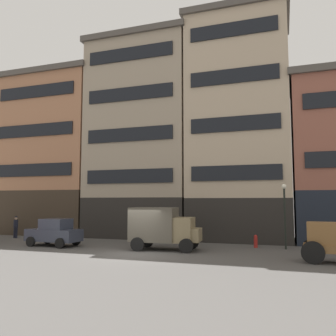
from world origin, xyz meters
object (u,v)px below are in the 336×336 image
at_px(cargo_wagon, 334,240).
at_px(sedan_light, 54,232).
at_px(pedestrian_officer, 16,226).
at_px(streetlamp_curbside, 285,207).
at_px(delivery_truck_near, 163,227).
at_px(fire_hydrant_curbside, 256,241).

bearing_deg(cargo_wagon, sedan_light, 175.82).
xyz_separation_m(sedan_light, pedestrian_officer, (-6.17, 3.28, 0.07)).
xyz_separation_m(pedestrian_officer, streetlamp_curbside, (21.05, -0.02, 1.69)).
bearing_deg(cargo_wagon, delivery_truck_near, 169.59).
height_order(sedan_light, pedestrian_officer, sedan_light).
bearing_deg(cargo_wagon, fire_hydrant_curbside, 131.10).
distance_m(cargo_wagon, fire_hydrant_curbside, 6.27).
height_order(delivery_truck_near, pedestrian_officer, delivery_truck_near).
distance_m(cargo_wagon, sedan_light, 17.16).
height_order(sedan_light, streetlamp_curbside, streetlamp_curbside).
distance_m(delivery_truck_near, fire_hydrant_curbside, 6.23).
relative_size(sedan_light, fire_hydrant_curbside, 4.56).
height_order(cargo_wagon, fire_hydrant_curbside, cargo_wagon).
xyz_separation_m(sedan_light, fire_hydrant_curbside, (13.02, 3.44, -0.49)).
bearing_deg(pedestrian_officer, fire_hydrant_curbside, 0.49).
bearing_deg(streetlamp_curbside, pedestrian_officer, 179.95).
relative_size(cargo_wagon, pedestrian_officer, 1.68).
bearing_deg(sedan_light, pedestrian_officer, 152.04).
bearing_deg(sedan_light, cargo_wagon, -4.18).
xyz_separation_m(delivery_truck_near, fire_hydrant_curbside, (5.39, 2.95, -1.00)).
relative_size(sedan_light, pedestrian_officer, 2.11).
distance_m(cargo_wagon, delivery_truck_near, 9.65).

